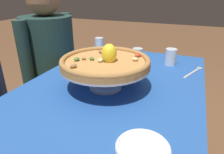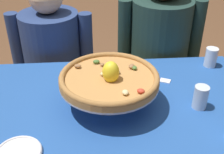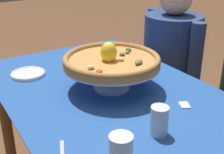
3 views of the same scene
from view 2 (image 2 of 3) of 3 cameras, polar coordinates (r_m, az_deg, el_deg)
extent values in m
cylinder|color=brown|center=(1.81, -19.15, -9.84)|extent=(0.06, 0.06, 0.73)
cylinder|color=brown|center=(1.87, 17.46, -8.09)|extent=(0.06, 0.06, 0.73)
cube|color=brown|center=(1.25, 0.51, -6.59)|extent=(1.26, 0.80, 0.02)
cube|color=#23519E|center=(1.24, 0.51, -6.06)|extent=(1.30, 0.84, 0.00)
cylinder|color=#B7B7C1|center=(1.25, -0.53, -5.10)|extent=(0.16, 0.16, 0.01)
cylinder|color=#B7B7C1|center=(1.22, -0.54, -3.13)|extent=(0.04, 0.04, 0.09)
cylinder|color=#B7B7C1|center=(1.19, -0.55, -1.13)|extent=(0.41, 0.41, 0.01)
cylinder|color=#BC8447|center=(1.18, -0.56, -0.50)|extent=(0.41, 0.41, 0.02)
torus|color=#A6743E|center=(1.18, -0.56, 0.14)|extent=(0.41, 0.41, 0.02)
ellipsoid|color=#C63D28|center=(1.17, -0.53, 0.24)|extent=(0.03, 0.02, 0.01)
ellipsoid|color=#C63D28|center=(1.08, 5.74, -2.77)|extent=(0.04, 0.04, 0.02)
ellipsoid|color=#996B42|center=(1.25, -6.82, 2.17)|extent=(0.04, 0.03, 0.02)
ellipsoid|color=#4C7533|center=(1.23, 4.44, 1.85)|extent=(0.03, 0.03, 0.02)
ellipsoid|color=beige|center=(1.07, 2.65, -3.07)|extent=(0.03, 0.03, 0.02)
ellipsoid|color=#4C7533|center=(1.23, -1.38, 1.77)|extent=(0.03, 0.03, 0.01)
ellipsoid|color=#996B42|center=(1.24, 3.94, 2.14)|extent=(0.04, 0.04, 0.02)
ellipsoid|color=beige|center=(1.20, 1.15, 0.91)|extent=(0.03, 0.03, 0.01)
ellipsoid|color=#4C7533|center=(1.28, -3.13, 3.05)|extent=(0.03, 0.02, 0.02)
ellipsoid|color=#4C7533|center=(1.17, -1.04, 0.08)|extent=(0.03, 0.02, 0.01)
ellipsoid|color=#996B42|center=(1.26, -1.97, 2.49)|extent=(0.02, 0.02, 0.01)
ellipsoid|color=beige|center=(1.18, -1.67, 0.64)|extent=(0.03, 0.03, 0.02)
ellipsoid|color=yellow|center=(1.15, -0.24, 0.98)|extent=(0.07, 0.07, 0.09)
cylinder|color=white|center=(1.60, 19.00, 3.73)|extent=(0.06, 0.06, 0.10)
cylinder|color=silver|center=(1.61, 18.90, 3.22)|extent=(0.06, 0.06, 0.07)
cylinder|color=silver|center=(1.26, 17.12, -3.83)|extent=(0.06, 0.06, 0.10)
cylinder|color=silver|center=(1.28, 16.92, -4.90)|extent=(0.05, 0.05, 0.04)
cylinder|color=white|center=(1.08, -18.06, -14.20)|extent=(0.16, 0.16, 0.01)
torus|color=white|center=(1.08, -18.11, -13.97)|extent=(0.16, 0.16, 0.01)
cube|color=white|center=(1.43, 10.47, -0.74)|extent=(0.06, 0.05, 0.00)
cube|color=navy|center=(2.10, -10.30, -7.15)|extent=(0.31, 0.34, 0.43)
cylinder|color=navy|center=(1.85, -11.69, 4.50)|extent=(0.38, 0.38, 0.53)
cylinder|color=navy|center=(1.89, -18.27, 5.45)|extent=(0.08, 0.08, 0.45)
cylinder|color=navy|center=(1.80, -5.05, 5.69)|extent=(0.08, 0.08, 0.45)
cube|color=black|center=(2.10, 8.11, -6.64)|extent=(0.31, 0.34, 0.45)
cylinder|color=#1E3833|center=(1.83, 9.31, 6.10)|extent=(0.39, 0.39, 0.58)
cylinder|color=#1E3833|center=(1.79, 2.43, 7.44)|extent=(0.08, 0.08, 0.49)
cylinder|color=#1E3833|center=(1.86, 16.15, 7.13)|extent=(0.08, 0.08, 0.49)
camera|label=1|loc=(1.02, -49.62, 2.12)|focal=32.40mm
camera|label=3|loc=(1.16, 65.92, 4.44)|focal=48.78mm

